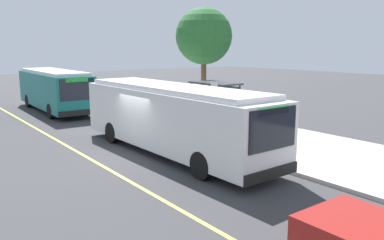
{
  "coord_description": "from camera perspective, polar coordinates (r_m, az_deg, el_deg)",
  "views": [
    {
      "loc": [
        14.51,
        -8.13,
        4.47
      ],
      "look_at": [
        1.77,
        1.47,
        1.54
      ],
      "focal_mm": 36.36,
      "sensor_mm": 36.0,
      "label": 1
    }
  ],
  "objects": [
    {
      "name": "ground_plane",
      "position": [
        17.22,
        -7.49,
        -4.72
      ],
      "size": [
        120.0,
        120.0,
        0.0
      ],
      "primitive_type": "plane",
      "color": "#38383A"
    },
    {
      "name": "sidewalk_curb",
      "position": [
        20.72,
        7.09,
        -1.91
      ],
      "size": [
        44.0,
        6.4,
        0.15
      ],
      "primitive_type": "cube",
      "color": "#B7B2A8",
      "rests_on": "ground_plane"
    },
    {
      "name": "lane_stripe_center",
      "position": [
        16.3,
        -14.26,
        -5.82
      ],
      "size": [
        36.0,
        0.14,
        0.01
      ],
      "primitive_type": "cube",
      "color": "#E0D64C",
      "rests_on": "ground_plane"
    },
    {
      "name": "transit_bus_main",
      "position": [
        16.6,
        -2.98,
        0.5
      ],
      "size": [
        11.23,
        2.76,
        2.95
      ],
      "color": "white",
      "rests_on": "ground_plane"
    },
    {
      "name": "transit_bus_second",
      "position": [
        29.85,
        -19.58,
        4.33
      ],
      "size": [
        10.18,
        2.87,
        2.95
      ],
      "color": "#146B66",
      "rests_on": "ground_plane"
    },
    {
      "name": "bus_shelter",
      "position": [
        22.1,
        3.42,
        3.76
      ],
      "size": [
        2.9,
        1.6,
        2.48
      ],
      "color": "#333338",
      "rests_on": "sidewalk_curb"
    },
    {
      "name": "waiting_bench",
      "position": [
        22.25,
        3.86,
        0.46
      ],
      "size": [
        1.6,
        0.48,
        0.95
      ],
      "color": "brown",
      "rests_on": "sidewalk_curb"
    },
    {
      "name": "route_sign_post",
      "position": [
        18.55,
        3.27,
        2.61
      ],
      "size": [
        0.44,
        0.08,
        2.8
      ],
      "color": "#333338",
      "rests_on": "sidewalk_curb"
    },
    {
      "name": "street_tree_near_shelter",
      "position": [
        26.65,
        1.75,
        12.14
      ],
      "size": [
        3.8,
        3.8,
        7.05
      ],
      "color": "brown",
      "rests_on": "sidewalk_curb"
    }
  ]
}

